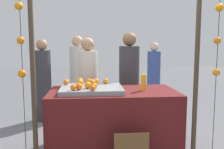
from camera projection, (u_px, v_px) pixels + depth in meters
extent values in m
cube|color=#5B1919|center=(113.00, 122.00, 3.42)|extent=(1.70, 0.89, 0.86)
cube|color=gray|center=(92.00, 89.00, 3.32)|extent=(0.81, 0.67, 0.06)
sphere|color=orange|center=(73.00, 87.00, 3.06)|extent=(0.07, 0.07, 0.07)
sphere|color=orange|center=(80.00, 82.00, 3.40)|extent=(0.09, 0.09, 0.09)
sphere|color=orange|center=(93.00, 88.00, 3.03)|extent=(0.07, 0.07, 0.07)
sphere|color=orange|center=(89.00, 81.00, 3.54)|extent=(0.08, 0.08, 0.08)
sphere|color=orange|center=(66.00, 82.00, 3.48)|extent=(0.08, 0.08, 0.08)
sphere|color=orange|center=(92.00, 82.00, 3.41)|extent=(0.08, 0.08, 0.08)
sphere|color=orange|center=(88.00, 85.00, 3.19)|extent=(0.09, 0.09, 0.09)
sphere|color=orange|center=(106.00, 81.00, 3.56)|extent=(0.08, 0.08, 0.08)
sphere|color=orange|center=(79.00, 87.00, 3.09)|extent=(0.08, 0.08, 0.08)
sphere|color=orange|center=(96.00, 82.00, 3.47)|extent=(0.09, 0.09, 0.09)
sphere|color=orange|center=(95.00, 86.00, 3.17)|extent=(0.07, 0.07, 0.07)
sphere|color=orange|center=(80.00, 81.00, 3.58)|extent=(0.08, 0.08, 0.08)
cylinder|color=orange|center=(143.00, 83.00, 3.36)|extent=(0.08, 0.08, 0.21)
cylinder|color=yellow|center=(144.00, 74.00, 3.34)|extent=(0.04, 0.04, 0.02)
cylinder|color=beige|center=(88.00, 93.00, 4.09)|extent=(0.32, 0.32, 1.36)
sphere|color=#A87A59|center=(88.00, 44.00, 4.00)|extent=(0.21, 0.21, 0.21)
cylinder|color=#333338|center=(129.00, 90.00, 4.17)|extent=(0.33, 0.33, 1.44)
sphere|color=brown|center=(129.00, 39.00, 4.07)|extent=(0.22, 0.22, 0.22)
cylinder|color=beige|center=(78.00, 81.00, 5.24)|extent=(0.33, 0.33, 1.42)
sphere|color=tan|center=(77.00, 41.00, 5.13)|extent=(0.22, 0.22, 0.22)
cylinder|color=#333338|center=(43.00, 86.00, 4.80)|extent=(0.31, 0.31, 1.35)
sphere|color=#A87A59|center=(42.00, 45.00, 4.70)|extent=(0.21, 0.21, 0.21)
cylinder|color=#384C8C|center=(154.00, 80.00, 5.79)|extent=(0.30, 0.30, 1.30)
sphere|color=beige|center=(154.00, 47.00, 5.69)|extent=(0.20, 0.20, 0.20)
cylinder|color=#473828|center=(33.00, 83.00, 2.77)|extent=(0.06, 0.06, 2.10)
cylinder|color=#473828|center=(196.00, 81.00, 2.94)|extent=(0.06, 0.06, 2.10)
cylinder|color=#2D4C23|center=(23.00, 88.00, 2.78)|extent=(0.01, 0.01, 1.98)
sphere|color=orange|center=(19.00, 6.00, 2.67)|extent=(0.09, 0.09, 0.09)
sphere|color=orange|center=(21.00, 40.00, 2.71)|extent=(0.08, 0.08, 0.08)
sphere|color=orange|center=(22.00, 74.00, 2.76)|extent=(0.09, 0.09, 0.09)
cylinder|color=#2D4C23|center=(216.00, 86.00, 2.92)|extent=(0.01, 0.01, 1.98)
sphere|color=orange|center=(220.00, 8.00, 2.80)|extent=(0.09, 0.09, 0.09)
sphere|color=orange|center=(217.00, 41.00, 2.85)|extent=(0.08, 0.08, 0.08)
sphere|color=orange|center=(216.00, 72.00, 2.88)|extent=(0.09, 0.09, 0.09)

